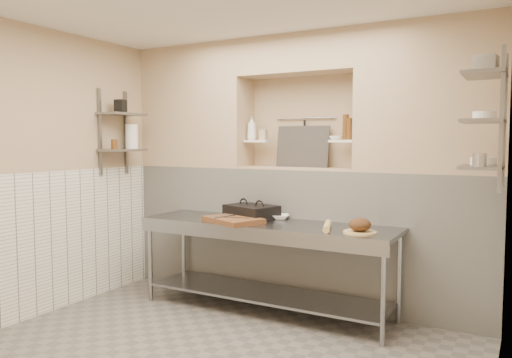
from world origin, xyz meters
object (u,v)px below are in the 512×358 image
Objects in this scene: rolling_pin at (327,226)px; mixing_bowl at (280,217)px; panini_press at (251,212)px; bread_loaf at (360,225)px; bowl_alcove at (336,138)px; jug_left at (132,137)px; prep_table at (265,248)px; cutting_board at (233,220)px; bottle_soap at (252,128)px.

mixing_bowl is at bearing 152.87° from rolling_pin.
rolling_pin is at bearing 2.58° from panini_press.
bread_loaf reaches higher than mixing_bowl.
panini_press is 4.56× the size of bowl_alcove.
mixing_bowl is at bearing 7.55° from jug_left.
bread_loaf reaches higher than prep_table.
panini_press is at bearing 165.27° from rolling_pin.
cutting_board is at bearing -77.97° from panini_press.
bread_loaf is 0.73× the size of bottle_soap.
mixing_bowl is (0.31, 0.40, -0.00)m from cutting_board.
cutting_board is at bearing -6.44° from jug_left.
jug_left is at bearing -156.43° from bottle_soap.
mixing_bowl is 0.72× the size of jug_left.
prep_table is at bearing -96.93° from mixing_bowl.
rolling_pin is at bearing -75.88° from bowl_alcove.
cutting_board is at bearing -178.21° from bread_loaf.
bread_loaf is at bearing -20.63° from mixing_bowl.
rolling_pin is 2.55m from jug_left.
panini_press is at bearing 84.71° from cutting_board.
mixing_bowl is at bearing 159.37° from bread_loaf.
mixing_bowl reaches higher than prep_table.
bottle_soap is 1.00m from bowl_alcove.
panini_press reaches higher than rolling_pin.
prep_table is at bearing -0.55° from jug_left.
jug_left is (-1.46, 0.16, 0.83)m from cutting_board.
cutting_board is 0.51m from mixing_bowl.
bowl_alcove is (-0.16, 0.63, 0.80)m from rolling_pin.
bread_loaf is (1.24, -0.27, 0.01)m from panini_press.
bowl_alcove is (0.77, 0.39, 0.76)m from panini_press.
panini_press is at bearing 167.55° from bread_loaf.
bottle_soap reaches higher than cutting_board.
bread_loaf is 1.11m from bowl_alcove.
mixing_bowl is 0.76× the size of bottle_soap.
bread_loaf is at bearing -24.86° from bottle_soap.
panini_press is at bearing -152.97° from bowl_alcove.
bowl_alcove is at bearing 125.35° from bread_loaf.
jug_left is (-1.49, -0.15, 0.78)m from panini_press.
rolling_pin is 1.48× the size of jug_left.
bread_loaf reaches higher than rolling_pin.
bowl_alcove is (0.80, 0.70, 0.81)m from cutting_board.
cutting_board is 2.74× the size of mixing_bowl.
bread_loaf is 1.83m from bottle_soap.
prep_table is 0.42m from cutting_board.
rolling_pin is (0.67, -0.08, 0.29)m from prep_table.
mixing_bowl is 0.72m from rolling_pin.
bottle_soap reaches higher than mixing_bowl.
panini_press is 2.23× the size of bottle_soap.
cutting_board is 1.33m from bowl_alcove.
panini_press is at bearing 5.68° from jug_left.
rolling_pin is at bearing 174.55° from bread_loaf.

